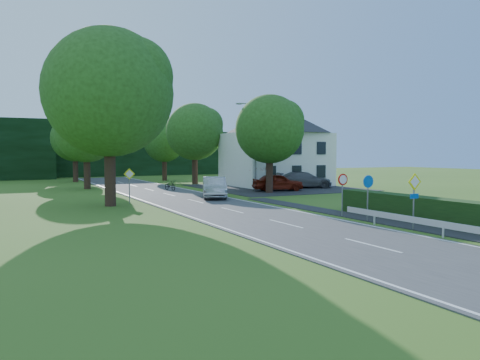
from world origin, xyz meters
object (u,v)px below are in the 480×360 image
moving_car (214,187)px  parked_car_grey (304,180)px  streetlight (254,142)px  motorcycle (170,185)px  parked_car_silver_b (291,181)px  parked_car_red (278,182)px  parasol (260,177)px

moving_car → parked_car_grey: 13.30m
streetlight → parked_car_grey: 7.34m
motorcycle → parked_car_grey: 13.22m
moving_car → parked_car_grey: (12.12, 5.46, -0.01)m
parked_car_silver_b → parked_car_red: bearing=138.0°
parked_car_red → parked_car_grey: (4.17, 1.81, 0.01)m
streetlight → moving_car: 8.12m
parked_car_red → parked_car_grey: bearing=-52.4°
moving_car → parked_car_grey: bearing=45.6°
parked_car_grey → parasol: parasol is taller
motorcycle → parasol: bearing=-26.2°
parked_car_grey → moving_car: bearing=130.8°
parked_car_red → parked_car_grey: parked_car_grey is taller
moving_car → parasol: (7.78, 6.61, 0.27)m
motorcycle → parked_car_grey: bearing=-27.0°
parked_car_grey → streetlight: bearing=116.9°
parked_car_red → parked_car_silver_b: bearing=-34.6°
motorcycle → parked_car_grey: (12.86, -3.04, 0.35)m
moving_car → parked_car_silver_b: moving_car is taller
motorcycle → parked_car_silver_b: parked_car_silver_b is taller
motorcycle → parked_car_red: size_ratio=0.37×
motorcycle → parked_car_red: parked_car_red is taller
streetlight → parasol: bearing=49.8°
motorcycle → parked_car_silver_b: 12.19m
parked_car_red → parked_car_silver_b: 4.46m
motorcycle → parked_car_silver_b: bearing=-22.7°
streetlight → parked_car_silver_b: 7.03m
parasol → moving_car: bearing=-139.7°
moving_car → parasol: size_ratio=2.05×
motorcycle → parked_car_grey: size_ratio=0.31×
streetlight → parasol: size_ratio=3.32×
parked_car_red → parasol: 2.98m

